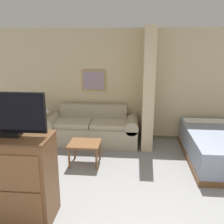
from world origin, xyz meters
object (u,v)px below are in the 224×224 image
(couch, at_px, (92,129))
(table_lamp, at_px, (41,108))
(tv_dresser, at_px, (16,178))
(coffee_table, at_px, (85,146))
(tv, at_px, (9,114))

(couch, relative_size, table_lamp, 5.24)
(couch, distance_m, tv_dresser, 2.75)
(coffee_table, distance_m, tv_dresser, 1.72)
(tv_dresser, relative_size, tv, 1.27)
(couch, distance_m, coffee_table, 1.09)
(table_lamp, bearing_deg, couch, -1.35)
(couch, bearing_deg, coffee_table, -87.03)
(tv_dresser, bearing_deg, couch, 79.20)
(tv_dresser, xyz_separation_m, tv, (0.00, 0.00, 0.86))
(couch, xyz_separation_m, tv_dresser, (-0.51, -2.69, 0.25))
(coffee_table, relative_size, table_lamp, 1.43)
(coffee_table, bearing_deg, tv, -109.55)
(table_lamp, distance_m, tv, 2.88)
(couch, relative_size, tv_dresser, 1.87)
(couch, distance_m, tv, 2.96)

